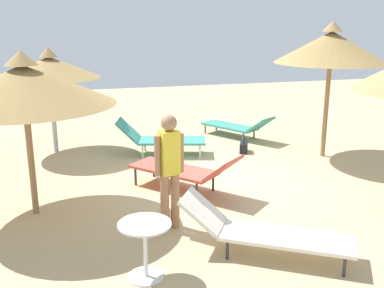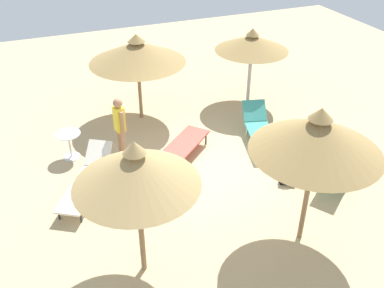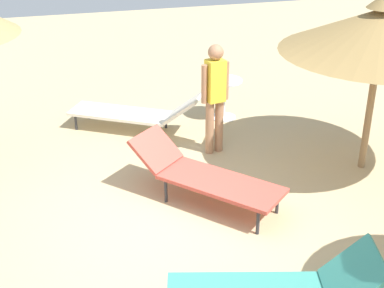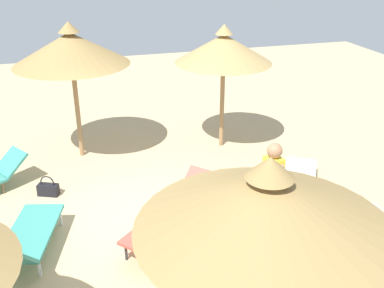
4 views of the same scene
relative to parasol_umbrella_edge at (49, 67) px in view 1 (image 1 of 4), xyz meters
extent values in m
cube|color=tan|center=(2.77, 2.99, -2.00)|extent=(24.00, 24.00, 0.10)
cylinder|color=#B2B2B7|center=(0.00, 0.00, -0.90)|extent=(0.11, 0.11, 2.11)
cone|color=#997A47|center=(0.00, 0.00, 0.00)|extent=(2.23, 2.23, 0.47)
cone|color=#997A47|center=(0.00, 0.00, 0.34)|extent=(0.40, 0.40, 0.22)
cylinder|color=olive|center=(1.89, 5.84, -0.73)|extent=(0.10, 0.10, 2.44)
cone|color=#997A47|center=(1.89, 5.84, 0.47)|extent=(2.40, 2.40, 0.66)
cone|color=#997A47|center=(1.89, 5.84, 0.90)|extent=(0.43, 0.43, 0.22)
cylinder|color=olive|center=(3.49, -0.24, -0.92)|extent=(0.10, 0.10, 2.07)
cone|color=#997A47|center=(3.49, -0.24, 0.11)|extent=(2.73, 2.73, 0.60)
cone|color=#997A47|center=(3.49, -0.24, 0.51)|extent=(0.49, 0.49, 0.22)
cube|color=teal|center=(0.93, 2.56, -1.62)|extent=(1.03, 1.64, 0.05)
cylinder|color=silver|center=(0.83, 3.25, -1.80)|extent=(0.04, 0.04, 0.31)
cylinder|color=silver|center=(1.36, 3.11, -1.80)|extent=(0.04, 0.04, 0.31)
cylinder|color=silver|center=(0.50, 2.02, -1.80)|extent=(0.04, 0.04, 0.31)
cylinder|color=silver|center=(1.03, 1.87, -1.80)|extent=(0.04, 0.04, 0.31)
cube|color=teal|center=(0.68, 1.61, -1.37)|extent=(0.76, 0.64, 0.48)
cube|color=silver|center=(5.80, 3.01, -1.67)|extent=(1.40, 1.78, 0.05)
cylinder|color=#2D2D33|center=(5.97, 3.75, -1.82)|extent=(0.04, 0.04, 0.26)
cylinder|color=#2D2D33|center=(6.39, 3.50, -1.82)|extent=(0.04, 0.04, 0.26)
cylinder|color=#2D2D33|center=(5.21, 2.52, -1.82)|extent=(0.04, 0.04, 0.26)
cylinder|color=#2D2D33|center=(5.63, 2.26, -1.82)|extent=(0.04, 0.04, 0.26)
cube|color=silver|center=(5.21, 2.05, -1.44)|extent=(0.79, 0.78, 0.45)
cube|color=#CC4C3F|center=(2.98, 2.14, -1.59)|extent=(1.65, 1.56, 0.05)
cylinder|color=#2D2D33|center=(2.65, 1.49, -1.79)|extent=(0.04, 0.04, 0.33)
cylinder|color=#2D2D33|center=(2.29, 1.90, -1.79)|extent=(0.04, 0.04, 0.33)
cylinder|color=#2D2D33|center=(3.67, 2.39, -1.79)|extent=(0.04, 0.04, 0.33)
cylinder|color=#2D2D33|center=(3.30, 2.80, -1.79)|extent=(0.04, 0.04, 0.33)
cube|color=#CC4C3F|center=(3.75, 2.83, -1.38)|extent=(0.79, 0.81, 0.41)
cube|color=teal|center=(-0.33, 4.39, -1.69)|extent=(1.57, 1.28, 0.05)
cylinder|color=brown|center=(-0.74, 3.85, -1.83)|extent=(0.04, 0.04, 0.24)
cylinder|color=brown|center=(-0.99, 4.24, -1.83)|extent=(0.04, 0.04, 0.24)
cylinder|color=brown|center=(0.33, 4.53, -1.83)|extent=(0.04, 0.04, 0.24)
cylinder|color=brown|center=(0.07, 4.92, -1.83)|extent=(0.04, 0.04, 0.24)
cube|color=teal|center=(0.50, 4.92, -1.49)|extent=(0.72, 0.74, 0.40)
cylinder|color=#A57554|center=(4.54, 1.82, -1.53)|extent=(0.13, 0.13, 0.85)
cylinder|color=#A57554|center=(4.57, 1.65, -1.53)|extent=(0.13, 0.13, 0.85)
cube|color=yellow|center=(4.56, 1.74, -0.78)|extent=(0.27, 0.30, 0.64)
sphere|color=#A57554|center=(4.56, 1.74, -0.34)|extent=(0.23, 0.23, 0.23)
cylinder|color=#A57554|center=(4.52, 1.91, -0.80)|extent=(0.09, 0.09, 0.59)
cylinder|color=#A57554|center=(4.59, 1.56, -0.80)|extent=(0.09, 0.09, 0.59)
cube|color=black|center=(1.16, 4.22, -1.84)|extent=(0.42, 0.31, 0.22)
torus|color=black|center=(1.16, 4.22, -1.68)|extent=(0.26, 0.13, 0.27)
cylinder|color=silver|center=(5.79, 1.17, -1.25)|extent=(0.64, 0.64, 0.02)
cylinder|color=silver|center=(5.79, 1.17, -1.61)|extent=(0.05, 0.05, 0.69)
cylinder|color=silver|center=(5.79, 1.17, -1.94)|extent=(0.45, 0.45, 0.02)
camera|label=1|loc=(10.63, 0.46, 1.10)|focal=42.47mm
camera|label=2|loc=(6.35, 11.08, 4.42)|focal=40.68mm
camera|label=3|loc=(-2.89, 4.16, 2.00)|focal=52.00mm
camera|label=4|loc=(1.68, -3.76, 2.52)|focal=42.59mm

